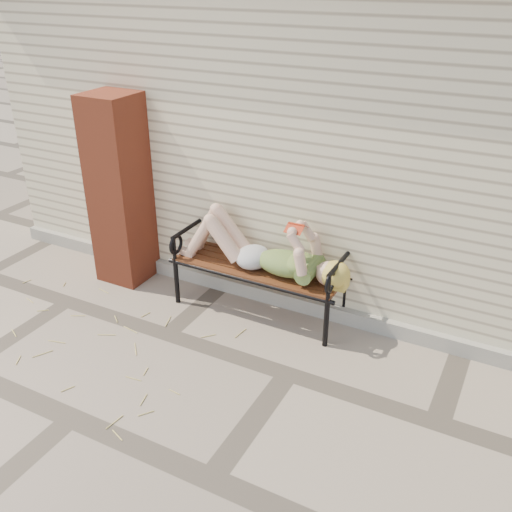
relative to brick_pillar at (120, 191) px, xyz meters
The scene contains 7 objects.
ground 2.62m from the brick_pillar, 18.06° to the right, with size 80.00×80.00×0.00m, color gray.
house_wall 3.26m from the brick_pillar, 44.37° to the left, with size 8.00×4.00×3.00m, color beige.
foundation_strip 2.49m from the brick_pillar, ahead, with size 8.00×0.10×0.15m, color #A19D91.
brick_pillar is the anchor object (origin of this frame).
garden_bench 1.66m from the brick_pillar, ahead, with size 1.83×0.73×1.19m.
reading_woman 1.66m from the brick_pillar, ahead, with size 1.73×0.39×0.54m.
straw_scatter 1.61m from the brick_pillar, 72.14° to the right, with size 2.67×1.64×0.01m.
Camera 1 is at (1.54, -3.53, 3.11)m, focal length 40.00 mm.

